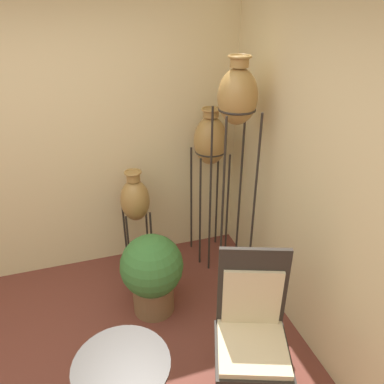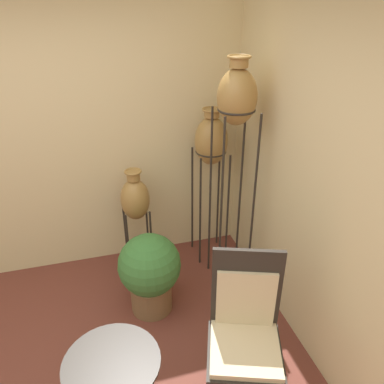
% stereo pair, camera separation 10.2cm
% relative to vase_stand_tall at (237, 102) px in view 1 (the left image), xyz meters
% --- Properties ---
extents(wall_back, '(7.58, 0.06, 2.70)m').
position_rel_vase_stand_tall_xyz_m(wall_back, '(-1.51, 0.68, -0.39)').
color(wall_back, beige).
rests_on(wall_back, ground_plane).
extents(wall_right, '(0.06, 7.58, 2.70)m').
position_rel_vase_stand_tall_xyz_m(wall_right, '(0.31, -1.14, -0.39)').
color(wall_right, beige).
rests_on(wall_right, ground_plane).
extents(vase_stand_tall, '(0.32, 0.32, 2.09)m').
position_rel_vase_stand_tall_xyz_m(vase_stand_tall, '(0.00, 0.00, 0.00)').
color(vase_stand_tall, '#28231E').
rests_on(vase_stand_tall, ground_plane).
extents(vase_stand_medium, '(0.31, 0.31, 1.59)m').
position_rel_vase_stand_tall_xyz_m(vase_stand_medium, '(-0.06, 0.41, -0.48)').
color(vase_stand_medium, '#28231E').
rests_on(vase_stand_medium, ground_plane).
extents(vase_stand_short, '(0.27, 0.27, 1.09)m').
position_rel_vase_stand_tall_xyz_m(vase_stand_short, '(-0.81, 0.37, -0.95)').
color(vase_stand_short, '#28231E').
rests_on(vase_stand_short, ground_plane).
extents(chair, '(0.60, 0.60, 1.12)m').
position_rel_vase_stand_tall_xyz_m(chair, '(-0.34, -1.16, -1.13)').
color(chair, '#28231E').
rests_on(chair, ground_plane).
extents(potted_plant, '(0.53, 0.53, 0.75)m').
position_rel_vase_stand_tall_xyz_m(potted_plant, '(-0.80, -0.22, -1.33)').
color(potted_plant, brown).
rests_on(potted_plant, ground_plane).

